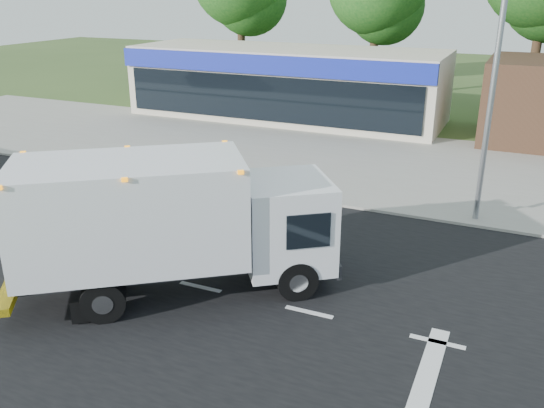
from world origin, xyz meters
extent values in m
plane|color=#385123|center=(0.00, 0.00, 0.00)|extent=(120.00, 120.00, 0.00)
cube|color=black|center=(0.00, 0.00, 0.00)|extent=(60.00, 14.00, 0.02)
cube|color=gray|center=(0.00, 8.20, 0.06)|extent=(60.00, 2.40, 0.12)
cube|color=gray|center=(0.00, 14.00, 0.01)|extent=(60.00, 9.00, 0.02)
cube|color=silver|center=(-9.00, 0.00, 0.02)|extent=(1.20, 0.15, 0.01)
cube|color=silver|center=(-6.00, 0.00, 0.02)|extent=(1.20, 0.15, 0.01)
cube|color=silver|center=(-3.00, 0.00, 0.02)|extent=(1.20, 0.15, 0.01)
cube|color=silver|center=(0.00, 0.00, 0.02)|extent=(1.20, 0.15, 0.01)
cube|color=silver|center=(3.00, 0.00, 0.02)|extent=(1.20, 0.15, 0.01)
cube|color=black|center=(-4.24, -0.97, 0.75)|extent=(4.97, 4.04, 0.38)
cube|color=white|center=(-1.16, 1.28, 1.67)|extent=(3.10, 3.13, 2.26)
cube|color=black|center=(-0.33, 1.89, 1.88)|extent=(1.34, 1.74, 0.97)
cube|color=white|center=(-4.24, -0.97, 2.26)|extent=(5.86, 5.26, 2.53)
cube|color=silver|center=(-6.42, -2.57, 2.20)|extent=(1.32, 1.77, 2.04)
cube|color=yellow|center=(-6.58, -2.68, 0.59)|extent=(1.83, 2.30, 0.19)
cube|color=orange|center=(-4.24, -0.97, 3.49)|extent=(5.71, 5.16, 0.09)
cylinder|color=black|center=(-1.72, 2.14, 0.52)|extent=(1.02, 0.87, 1.03)
cylinder|color=black|center=(-0.51, 0.49, 0.52)|extent=(1.02, 0.87, 1.03)
cylinder|color=black|center=(-5.48, -0.55, 0.52)|extent=(1.02, 0.87, 1.03)
cylinder|color=black|center=(-4.21, -2.28, 0.52)|extent=(1.02, 0.87, 1.03)
imported|color=tan|center=(-7.29, -0.32, 0.86)|extent=(0.72, 0.75, 1.72)
sphere|color=white|center=(-7.29, -0.32, 1.69)|extent=(0.28, 0.28, 0.28)
cube|color=beige|center=(-9.00, 20.00, 2.00)|extent=(18.00, 6.00, 4.00)
cube|color=#14239C|center=(-9.00, 16.95, 3.40)|extent=(18.00, 0.30, 1.00)
cube|color=black|center=(-9.00, 16.95, 1.60)|extent=(17.00, 0.12, 2.40)
cylinder|color=gray|center=(3.00, 7.60, 4.00)|extent=(0.18, 0.18, 8.00)
cylinder|color=#332114|center=(-16.00, 28.00, 3.67)|extent=(0.56, 0.56, 7.35)
cylinder|color=#332114|center=(-6.00, 28.00, 3.43)|extent=(0.56, 0.56, 6.86)
sphere|color=#144816|center=(-5.50, 28.50, 6.08)|extent=(5.10, 5.10, 5.10)
cylinder|color=#332114|center=(4.00, 28.00, 3.92)|extent=(0.56, 0.56, 7.84)
camera|label=1|loc=(4.06, -11.23, 7.31)|focal=38.00mm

